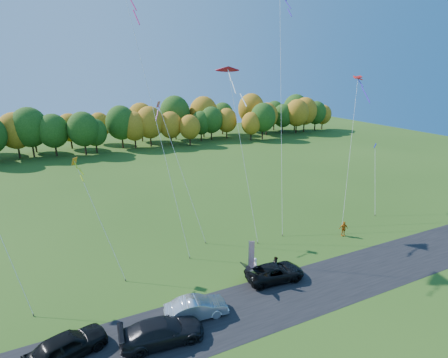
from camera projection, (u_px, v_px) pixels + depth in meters
name	position (u px, v px, depth m)	size (l,w,h in m)	color
ground	(253.00, 273.00, 30.80)	(160.00, 160.00, 0.00)	#294D14
asphalt_strip	(279.00, 299.00, 27.36)	(90.00, 6.00, 0.01)	black
tree_line	(130.00, 149.00, 78.11)	(116.00, 12.00, 10.00)	#1E4711
black_suv	(275.00, 272.00, 29.65)	(2.34, 5.07, 1.41)	black
silver_sedan	(196.00, 308.00, 25.19)	(1.58, 4.53, 1.49)	silver
dark_truck_a	(162.00, 331.00, 22.85)	(2.24, 5.50, 1.60)	black
dark_truck_b	(67.00, 346.00, 21.61)	(1.97, 4.90, 1.67)	black
person_tailgate_a	(255.00, 267.00, 30.04)	(0.65, 0.43, 1.80)	white
person_tailgate_b	(276.00, 265.00, 30.64)	(0.75, 0.59, 1.55)	gray
person_east	(344.00, 229.00, 37.44)	(0.97, 0.40, 1.65)	#C96612
feather_flag	(251.00, 256.00, 29.14)	(0.47, 0.23, 3.75)	#999999
kite_delta_blue	(155.00, 115.00, 33.05)	(3.91, 10.96, 26.61)	#4C3F33
kite_parafoil_orange	(281.00, 104.00, 40.60)	(8.81, 13.62, 27.04)	#4C3F33
kite_delta_red	(239.00, 129.00, 36.83)	(2.68, 8.85, 18.73)	#4C3F33
kite_parafoil_rainbow	(351.00, 148.00, 41.86)	(8.89, 7.73, 16.72)	#4C3F33
kite_diamond_yellow	(99.00, 219.00, 29.73)	(3.20, 5.52, 10.32)	#4C3F33
kite_diamond_green	(2.00, 241.00, 25.76)	(3.33, 6.20, 10.55)	#4C3F33
kite_diamond_pink	(182.00, 173.00, 36.07)	(3.08, 6.72, 14.31)	#4C3F33
kite_diamond_blue_low	(375.00, 180.00, 43.47)	(2.88, 3.90, 8.46)	#4C3F33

